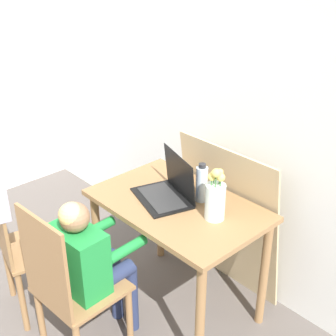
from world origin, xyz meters
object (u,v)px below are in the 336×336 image
object	(u,v)px
chair_occupied	(69,288)
chair_spare	(12,222)
laptop	(169,188)
person_seated	(89,259)
flower_vase	(215,198)
water_bottle	(202,183)

from	to	relation	value
chair_occupied	chair_spare	xyz separation A→B (m)	(-0.52, -0.03, 0.16)
chair_occupied	laptop	bearing A→B (deg)	-93.43
chair_spare	person_seated	size ratio (longest dim) A/B	1.01
person_seated	flower_vase	distance (m)	0.73
chair_occupied	laptop	size ratio (longest dim) A/B	2.32
chair_occupied	chair_spare	bearing A→B (deg)	-0.32
person_seated	chair_occupied	bearing A→B (deg)	90.00
laptop	flower_vase	size ratio (longest dim) A/B	1.36
person_seated	laptop	size ratio (longest dim) A/B	2.31
flower_vase	chair_occupied	bearing A→B (deg)	-114.20
chair_spare	flower_vase	bearing A→B (deg)	-125.71
chair_occupied	water_bottle	xyz separation A→B (m)	(0.15, 0.80, 0.36)
chair_occupied	person_seated	xyz separation A→B (m)	(-0.01, 0.14, 0.11)
person_seated	laptop	bearing A→B (deg)	-94.26
chair_spare	person_seated	distance (m)	0.54
person_seated	water_bottle	bearing A→B (deg)	-106.59
water_bottle	chair_occupied	bearing A→B (deg)	-100.59
chair_spare	flower_vase	distance (m)	1.15
person_seated	water_bottle	distance (m)	0.73
laptop	water_bottle	bearing A→B (deg)	54.62
laptop	flower_vase	distance (m)	0.33
chair_occupied	laptop	distance (m)	0.76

